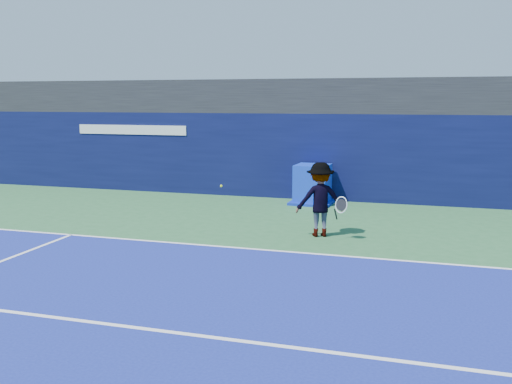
# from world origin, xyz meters

# --- Properties ---
(ground) EXTENTS (80.00, 80.00, 0.00)m
(ground) POSITION_xyz_m (0.00, 0.00, 0.00)
(ground) COLOR #2B6135
(ground) RESTS_ON ground
(baseline) EXTENTS (24.00, 0.10, 0.01)m
(baseline) POSITION_xyz_m (0.00, 3.00, 0.01)
(baseline) COLOR white
(baseline) RESTS_ON ground
(service_line) EXTENTS (24.00, 0.10, 0.01)m
(service_line) POSITION_xyz_m (0.00, -2.00, 0.01)
(service_line) COLOR white
(service_line) RESTS_ON ground
(stadium_band) EXTENTS (36.00, 3.00, 1.20)m
(stadium_band) POSITION_xyz_m (0.00, 11.50, 3.60)
(stadium_band) COLOR black
(stadium_band) RESTS_ON back_wall_assembly
(back_wall_assembly) EXTENTS (36.00, 1.03, 3.00)m
(back_wall_assembly) POSITION_xyz_m (-0.00, 10.50, 1.50)
(back_wall_assembly) COLOR #0A0E38
(back_wall_assembly) RESTS_ON ground
(equipment_cart) EXTENTS (1.45, 1.45, 1.32)m
(equipment_cart) POSITION_xyz_m (0.13, 9.33, 0.60)
(equipment_cart) COLOR #0D2CC0
(equipment_cart) RESTS_ON ground
(tennis_player) EXTENTS (1.47, 1.10, 1.91)m
(tennis_player) POSITION_xyz_m (1.21, 4.79, 0.96)
(tennis_player) COLOR silver
(tennis_player) RESTS_ON ground
(tennis_ball) EXTENTS (0.07, 0.07, 0.07)m
(tennis_ball) POSITION_xyz_m (-1.87, 5.84, 1.02)
(tennis_ball) COLOR #C8DF18
(tennis_ball) RESTS_ON ground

